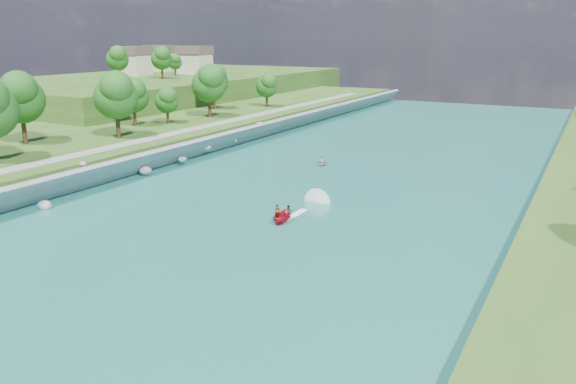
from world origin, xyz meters
The scene contains 11 objects.
ground centered at (0.00, 0.00, 0.00)m, with size 260.00×260.00×0.00m, color #2D5119.
river_water centered at (0.00, 20.00, 0.05)m, with size 55.00×240.00×0.10m, color #196159.
berm_west centered at (-50.00, 20.00, 1.75)m, with size 45.00×240.00×3.50m, color #2D5119.
ridge_west centered at (-82.50, 95.00, 4.50)m, with size 60.00×120.00×9.00m, color #2D5119.
riprap_bank centered at (-25.83, 18.65, 1.78)m, with size 4.55×236.00×4.24m.
riverside_path centered at (-32.50, 20.00, 3.55)m, with size 3.00×200.00×0.10m, color gray.
ridge_houses centered at (-88.67, 100.00, 13.31)m, with size 29.50×29.50×8.40m.
trees_west centered at (-42.90, 13.26, 9.40)m, with size 17.03×149.56×13.45m.
trees_ridge centered at (-75.87, 81.63, 13.75)m, with size 11.68×39.34×10.40m.
motorboat centered at (3.63, 14.29, 0.67)m, with size 3.60×18.59×2.09m.
raft centered at (-5.01, 40.54, 0.45)m, with size 2.75×3.39×1.50m.
Camera 1 is at (32.83, -39.63, 20.09)m, focal length 35.00 mm.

